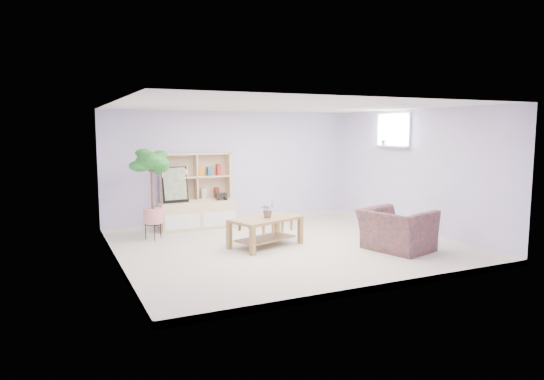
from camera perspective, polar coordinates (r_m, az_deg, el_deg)
name	(u,v)px	position (r m, az deg, el deg)	size (l,w,h in m)	color
floor	(285,248)	(8.34, 1.60, -6.86)	(5.50, 5.00, 0.01)	beige
ceiling	(286,106)	(8.10, 1.66, 9.85)	(5.50, 5.00, 0.01)	silver
walls	(286,178)	(8.13, 1.63, 1.37)	(5.51, 5.01, 2.40)	silver
baseboard	(285,245)	(8.32, 1.60, -6.53)	(5.50, 5.00, 0.10)	white
window	(394,130)	(10.09, 14.14, 6.83)	(0.10, 0.98, 0.68)	silver
window_sill	(391,146)	(10.06, 13.82, 5.01)	(0.14, 1.00, 0.04)	white
storage_unit	(197,191)	(9.94, -8.78, -0.16)	(1.54, 0.52, 1.54)	#DCB183
poster	(175,185)	(9.75, -11.35, 0.62)	(0.52, 0.12, 0.71)	gold
toy_truck	(221,196)	(10.02, -5.97, -0.70)	(0.30, 0.21, 0.16)	black
coffee_table	(266,232)	(8.42, -0.77, -4.96)	(1.22, 0.67, 0.50)	olive
table_plant	(268,210)	(8.37, -0.52, -2.33)	(0.25, 0.22, 0.28)	#176D27
floor_tree	(153,195)	(9.10, -13.88, -0.52)	(0.62, 0.62, 1.68)	#1C7124
armchair	(397,227)	(8.38, 14.46, -4.24)	(1.07, 0.93, 0.79)	#18203B
sill_plant	(384,139)	(10.23, 13.06, 5.82)	(0.13, 0.10, 0.23)	#1C7124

